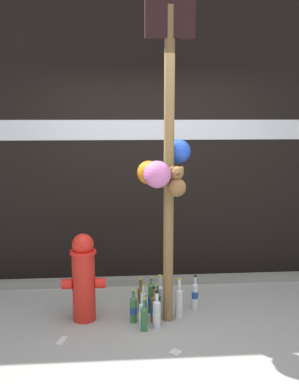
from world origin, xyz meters
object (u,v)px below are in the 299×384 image
(bottle_6, at_px, (179,301))
(bottle_10, at_px, (160,297))
(bottle_2, at_px, (157,313))
(bottle_5, at_px, (151,298))
(memorial_post, at_px, (165,151))
(bottle_8, at_px, (143,305))
(bottle_1, at_px, (144,318))
(bottle_4, at_px, (157,305))
(bottle_3, at_px, (195,295))
(bottle_11, at_px, (142,313))
(fire_hydrant, at_px, (84,277))
(bottle_7, at_px, (154,309))
(bottle_9, at_px, (141,298))
(bottle_0, at_px, (133,309))

(bottle_6, xyz_separation_m, bottle_10, (-0.17, 0.17, -0.01))
(bottle_2, bearing_deg, bottle_5, 94.47)
(memorial_post, relative_size, bottle_8, 8.53)
(bottle_1, relative_size, bottle_4, 0.96)
(bottle_10, bearing_deg, bottle_3, 2.21)
(bottle_1, distance_m, bottle_11, 0.09)
(fire_hydrant, bearing_deg, bottle_8, -2.87)
(bottle_6, height_order, bottle_7, bottle_6)
(memorial_post, height_order, bottle_9, memorial_post)
(fire_hydrant, bearing_deg, bottle_6, -1.99)
(bottle_2, xyz_separation_m, bottle_11, (-0.13, 0.04, -0.01))
(fire_hydrant, xyz_separation_m, bottle_7, (0.67, -0.11, -0.30))
(bottle_0, distance_m, bottle_8, 0.12)
(bottle_4, bearing_deg, memorial_post, -62.18)
(bottle_2, xyz_separation_m, bottle_6, (0.24, 0.19, 0.03))
(bottle_8, bearing_deg, bottle_11, -98.70)
(memorial_post, height_order, bottle_0, memorial_post)
(bottle_3, height_order, bottle_7, bottle_3)
(fire_hydrant, relative_size, bottle_9, 2.40)
(bottle_7, xyz_separation_m, bottle_8, (-0.10, 0.08, 0.01))
(bottle_8, bearing_deg, bottle_4, 17.61)
(bottle_6, distance_m, bottle_8, 0.35)
(fire_hydrant, relative_size, bottle_3, 2.38)
(bottle_3, bearing_deg, bottle_7, -149.81)
(bottle_0, xyz_separation_m, bottle_5, (0.19, 0.20, 0.02))
(bottle_4, height_order, bottle_7, bottle_7)
(bottle_1, xyz_separation_m, bottle_7, (0.11, 0.17, 0.01))
(bottle_1, bearing_deg, bottle_0, 115.77)
(bottle_4, xyz_separation_m, bottle_5, (-0.06, 0.09, 0.03))
(bottle_5, bearing_deg, bottle_10, 16.35)
(bottle_6, relative_size, bottle_11, 1.21)
(bottle_4, bearing_deg, bottle_0, -155.60)
(bottle_6, bearing_deg, bottle_7, -163.61)
(bottle_7, distance_m, bottle_11, 0.14)
(bottle_9, bearing_deg, bottle_11, -91.01)
(bottle_7, relative_size, bottle_11, 1.04)
(bottle_4, distance_m, bottle_9, 0.20)
(bottle_3, bearing_deg, bottle_11, -149.02)
(bottle_11, bearing_deg, bottle_3, 30.98)
(bottle_5, bearing_deg, fire_hydrant, -170.58)
(bottle_0, height_order, bottle_10, bottle_10)
(bottle_1, relative_size, bottle_9, 0.89)
(memorial_post, height_order, bottle_5, memorial_post)
(fire_hydrant, distance_m, bottle_1, 0.70)
(fire_hydrant, relative_size, bottle_6, 2.12)
(bottle_6, bearing_deg, bottle_2, -140.93)
(bottle_3, distance_m, bottle_9, 0.56)
(bottle_7, xyz_separation_m, bottle_11, (-0.12, -0.08, -0.01))
(bottle_3, relative_size, bottle_6, 0.89)
(bottle_8, height_order, bottle_11, bottle_8)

